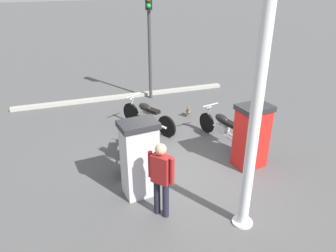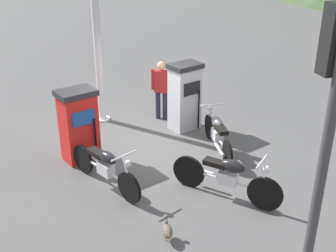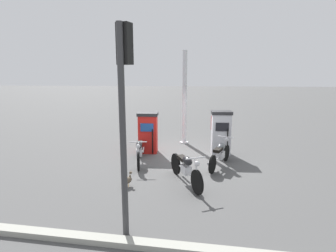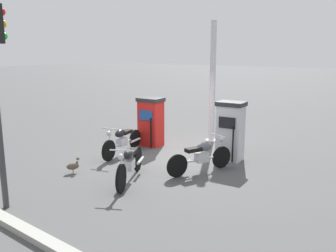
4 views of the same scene
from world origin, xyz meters
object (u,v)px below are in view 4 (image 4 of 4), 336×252
(fuel_pump_near, at_px, (151,122))
(attendant_person, at_px, (237,124))
(fuel_pump_far, at_px, (230,131))
(motorcycle_far_pump, at_px, (201,155))
(wandering_duck, at_px, (73,166))
(canopy_support_pole, at_px, (212,85))
(motorcycle_near_pump, at_px, (122,140))
(motorcycle_extra, at_px, (130,163))

(fuel_pump_near, xyz_separation_m, attendant_person, (-0.84, 2.72, 0.09))
(fuel_pump_near, bearing_deg, fuel_pump_far, 90.00)
(fuel_pump_near, bearing_deg, motorcycle_far_pump, 62.14)
(fuel_pump_near, relative_size, wandering_duck, 3.98)
(attendant_person, distance_m, canopy_support_pole, 1.92)
(fuel_pump_far, xyz_separation_m, motorcycle_near_pump, (1.36, -2.95, -0.41))
(motorcycle_near_pump, relative_size, motorcycle_far_pump, 1.13)
(canopy_support_pole, bearing_deg, fuel_pump_near, -39.07)
(canopy_support_pole, bearing_deg, attendant_person, 57.20)
(fuel_pump_far, height_order, wandering_duck, fuel_pump_far)
(fuel_pump_near, distance_m, wandering_duck, 3.43)
(motorcycle_far_pump, bearing_deg, wandering_duck, -54.72)
(motorcycle_extra, distance_m, wandering_duck, 1.68)
(fuel_pump_near, relative_size, motorcycle_near_pump, 0.76)
(fuel_pump_near, height_order, motorcycle_near_pump, fuel_pump_near)
(fuel_pump_near, bearing_deg, wandering_duck, -0.27)
(motorcycle_far_pump, height_order, canopy_support_pole, canopy_support_pole)
(attendant_person, distance_m, wandering_duck, 5.07)
(fuel_pump_near, bearing_deg, motorcycle_extra, 28.09)
(fuel_pump_near, xyz_separation_m, motorcycle_extra, (3.00, 1.60, -0.35))
(motorcycle_far_pump, relative_size, attendant_person, 1.17)
(fuel_pump_near, relative_size, motorcycle_far_pump, 0.86)
(motorcycle_far_pump, relative_size, wandering_duck, 4.63)
(fuel_pump_far, relative_size, canopy_support_pole, 0.42)
(motorcycle_far_pump, relative_size, canopy_support_pole, 0.46)
(motorcycle_far_pump, height_order, wandering_duck, motorcycle_far_pump)
(motorcycle_near_pump, bearing_deg, motorcycle_extra, 45.71)
(attendant_person, bearing_deg, motorcycle_near_pump, -51.99)
(motorcycle_near_pump, height_order, wandering_duck, motorcycle_near_pump)
(fuel_pump_far, relative_size, motorcycle_far_pump, 0.91)
(fuel_pump_near, height_order, motorcycle_extra, fuel_pump_near)
(motorcycle_extra, bearing_deg, fuel_pump_near, -151.91)
(fuel_pump_near, relative_size, canopy_support_pole, 0.39)
(motorcycle_near_pump, distance_m, attendant_person, 3.59)
(fuel_pump_far, distance_m, motorcycle_far_pump, 1.50)
(motorcycle_near_pump, height_order, motorcycle_far_pump, motorcycle_near_pump)
(motorcycle_extra, bearing_deg, motorcycle_near_pump, -134.29)
(fuel_pump_near, height_order, fuel_pump_far, fuel_pump_far)
(motorcycle_near_pump, height_order, motorcycle_extra, motorcycle_extra)
(fuel_pump_near, height_order, canopy_support_pole, canopy_support_pole)
(fuel_pump_far, relative_size, motorcycle_near_pump, 0.81)
(motorcycle_near_pump, bearing_deg, attendant_person, 128.01)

